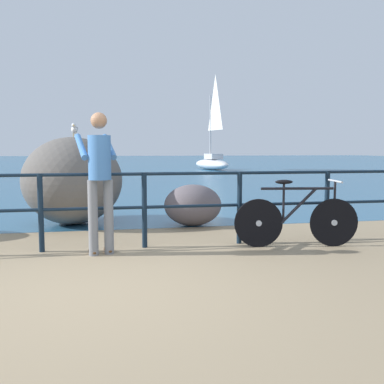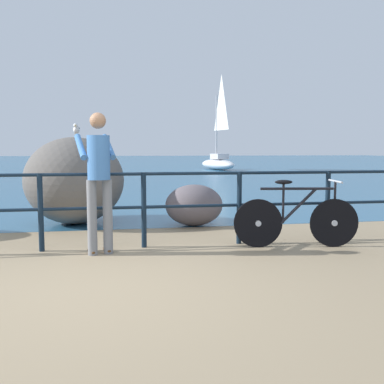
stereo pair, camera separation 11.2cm
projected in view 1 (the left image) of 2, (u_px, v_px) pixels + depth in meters
ground_plane at (105, 175)px, 23.72m from camera, size 120.00×120.00×0.10m
sea_surface at (106, 161)px, 51.06m from camera, size 120.00×90.00×0.01m
promenade_railing at (94, 202)px, 5.68m from camera, size 9.41×0.07×1.02m
bicycle at (297, 218)px, 5.87m from camera, size 1.69×0.48×0.92m
person_at_railing at (100, 176)px, 5.39m from camera, size 0.55×0.67×1.78m
breakwater_boulder_main at (73, 181)px, 7.69m from camera, size 1.75×1.94×1.55m
breakwater_boulder_right at (193, 205)px, 7.53m from camera, size 1.01×0.82×0.72m
seagull at (74, 129)px, 7.55m from camera, size 0.12×0.34×0.23m
sailboat at (212, 159)px, 28.70m from camera, size 2.09×4.56×6.16m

